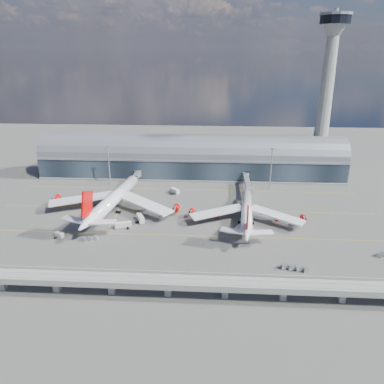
# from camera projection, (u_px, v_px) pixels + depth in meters

# --- Properties ---
(ground) EXTENTS (500.00, 500.00, 0.00)m
(ground) POSITION_uv_depth(u_px,v_px,m) (181.00, 226.00, 183.25)
(ground) COLOR #474744
(ground) RESTS_ON ground
(taxi_lines) EXTENTS (200.00, 80.12, 0.01)m
(taxi_lines) POSITION_uv_depth(u_px,v_px,m) (185.00, 208.00, 203.82)
(taxi_lines) COLOR gold
(taxi_lines) RESTS_ON ground
(terminal) EXTENTS (200.00, 30.00, 28.00)m
(terminal) POSITION_uv_depth(u_px,v_px,m) (191.00, 159.00, 251.72)
(terminal) COLOR #1C252F
(terminal) RESTS_ON ground
(control_tower) EXTENTS (19.00, 19.00, 103.00)m
(control_tower) POSITION_uv_depth(u_px,v_px,m) (325.00, 98.00, 237.02)
(control_tower) COLOR gray
(control_tower) RESTS_ON ground
(guideway) EXTENTS (220.00, 8.50, 7.20)m
(guideway) POSITION_uv_depth(u_px,v_px,m) (168.00, 282.00, 130.15)
(guideway) COLOR gray
(guideway) RESTS_ON ground
(floodlight_mast_left) EXTENTS (3.00, 0.70, 25.70)m
(floodlight_mast_left) POSITION_uv_depth(u_px,v_px,m) (109.00, 165.00, 232.32)
(floodlight_mast_left) COLOR gray
(floodlight_mast_left) RESTS_ON ground
(floodlight_mast_right) EXTENTS (3.00, 0.70, 25.70)m
(floodlight_mast_right) POSITION_uv_depth(u_px,v_px,m) (271.00, 167.00, 226.68)
(floodlight_mast_right) COLOR gray
(floodlight_mast_right) RESTS_ON ground
(airliner_left) EXTENTS (71.48, 75.19, 22.92)m
(airliner_left) POSITION_uv_depth(u_px,v_px,m) (113.00, 200.00, 197.19)
(airliner_left) COLOR white
(airliner_left) RESTS_ON ground
(airliner_right) EXTENTS (58.70, 61.36, 19.46)m
(airliner_right) POSITION_uv_depth(u_px,v_px,m) (247.00, 213.00, 185.43)
(airliner_right) COLOR white
(airliner_right) RESTS_ON ground
(jet_bridge_left) EXTENTS (4.40, 28.00, 7.25)m
(jet_bridge_left) POSITION_uv_depth(u_px,v_px,m) (135.00, 179.00, 232.72)
(jet_bridge_left) COLOR gray
(jet_bridge_left) RESTS_ON ground
(jet_bridge_right) EXTENTS (4.40, 32.00, 7.25)m
(jet_bridge_right) POSITION_uv_depth(u_px,v_px,m) (247.00, 182.00, 227.00)
(jet_bridge_right) COLOR gray
(jet_bridge_right) RESTS_ON ground
(service_truck_0) EXTENTS (5.36, 8.00, 3.16)m
(service_truck_0) POSITION_uv_depth(u_px,v_px,m) (141.00, 218.00, 187.38)
(service_truck_0) COLOR beige
(service_truck_0) RESTS_ON ground
(service_truck_1) EXTENTS (4.81, 3.74, 2.53)m
(service_truck_1) POSITION_uv_depth(u_px,v_px,m) (59.00, 235.00, 171.41)
(service_truck_1) COLOR beige
(service_truck_1) RESTS_ON ground
(service_truck_2) EXTENTS (8.30, 4.64, 2.89)m
(service_truck_2) POSITION_uv_depth(u_px,v_px,m) (123.00, 225.00, 180.76)
(service_truck_2) COLOR beige
(service_truck_2) RESTS_ON ground
(service_truck_3) EXTENTS (4.87, 6.28, 2.86)m
(service_truck_3) POSITION_uv_depth(u_px,v_px,m) (240.00, 228.00, 177.27)
(service_truck_3) COLOR beige
(service_truck_3) RESTS_ON ground
(service_truck_4) EXTENTS (3.24, 5.87, 3.28)m
(service_truck_4) POSITION_uv_depth(u_px,v_px,m) (243.00, 205.00, 203.77)
(service_truck_4) COLOR beige
(service_truck_4) RESTS_ON ground
(service_truck_5) EXTENTS (6.06, 6.13, 3.01)m
(service_truck_5) POSITION_uv_depth(u_px,v_px,m) (175.00, 191.00, 223.15)
(service_truck_5) COLOR beige
(service_truck_5) RESTS_ON ground
(cargo_train_0) EXTENTS (7.69, 3.58, 1.69)m
(cargo_train_0) POSITION_uv_depth(u_px,v_px,m) (90.00, 238.00, 169.19)
(cargo_train_0) COLOR gray
(cargo_train_0) RESTS_ON ground
(cargo_train_1) EXTENTS (11.18, 4.31, 1.85)m
(cargo_train_1) POSITION_uv_depth(u_px,v_px,m) (295.00, 268.00, 146.40)
(cargo_train_1) COLOR gray
(cargo_train_1) RESTS_ON ground
(cargo_train_2) EXTENTS (5.17, 3.64, 1.69)m
(cargo_train_2) POSITION_uv_depth(u_px,v_px,m) (382.00, 254.00, 156.29)
(cargo_train_2) COLOR gray
(cargo_train_2) RESTS_ON ground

